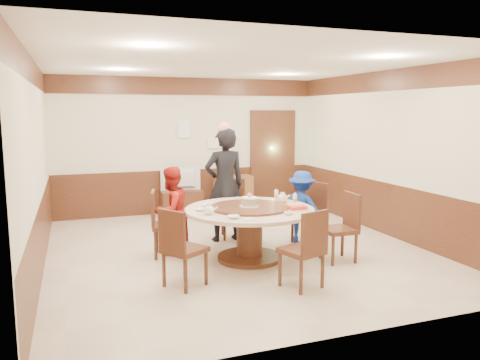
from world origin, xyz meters
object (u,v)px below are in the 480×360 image
object	(u,v)px
person_red	(171,211)
shrimp_platter	(297,209)
person_standing	(225,185)
thermos	(230,167)
television	(181,179)
banquet_table	(249,223)
person_blue	(302,208)
birthday_cake	(249,202)
side_cabinet	(233,193)
tv_stand	(181,202)

from	to	relation	value
person_red	shrimp_platter	world-z (taller)	person_red
person_standing	thermos	world-z (taller)	person_standing
person_standing	television	bearing A→B (deg)	-85.48
banquet_table	thermos	size ratio (longest dim) A/B	4.82
banquet_table	person_blue	bearing A→B (deg)	22.93
person_standing	birthday_cake	xyz separation A→B (m)	(0.01, -1.11, -0.08)
person_blue	television	distance (m)	3.12
person_red	thermos	size ratio (longest dim) A/B	3.44
shrimp_platter	side_cabinet	distance (m)	3.70
person_red	person_blue	xyz separation A→B (m)	(2.05, -0.22, -0.06)
shrimp_platter	side_cabinet	xyz separation A→B (m)	(0.31, 3.67, -0.40)
banquet_table	thermos	world-z (taller)	thermos
tv_stand	television	xyz separation A→B (m)	(0.00, 0.00, 0.49)
television	person_standing	bearing A→B (deg)	103.48
person_standing	person_blue	world-z (taller)	person_standing
person_standing	person_blue	distance (m)	1.30
birthday_cake	television	xyz separation A→B (m)	(-0.25, 3.28, -0.11)
person_standing	person_red	distance (m)	1.10
banquet_table	tv_stand	world-z (taller)	banquet_table
side_cabinet	thermos	xyz separation A→B (m)	(-0.07, 0.00, 0.56)
person_red	thermos	bearing A→B (deg)	-160.79
birthday_cake	tv_stand	world-z (taller)	birthday_cake
shrimp_platter	television	distance (m)	3.73
shrimp_platter	banquet_table	bearing A→B (deg)	147.00
person_red	shrimp_platter	distance (m)	1.88
person_standing	thermos	distance (m)	2.35
banquet_table	person_red	world-z (taller)	person_red
banquet_table	shrimp_platter	bearing A→B (deg)	-33.00
person_red	shrimp_platter	bearing A→B (deg)	109.98
person_red	thermos	distance (m)	3.20
person_red	person_blue	bearing A→B (deg)	137.45
shrimp_platter	television	bearing A→B (deg)	102.78
banquet_table	person_red	distance (m)	1.20
birthday_cake	shrimp_platter	bearing A→B (deg)	-31.94
banquet_table	tv_stand	size ratio (longest dim) A/B	2.15
person_blue	television	xyz separation A→B (m)	(-1.31, 2.82, 0.14)
person_blue	birthday_cake	distance (m)	1.18
thermos	tv_stand	bearing A→B (deg)	-178.39
birthday_cake	side_cabinet	bearing A→B (deg)	74.98
side_cabinet	banquet_table	bearing A→B (deg)	-104.97
person_standing	side_cabinet	size ratio (longest dim) A/B	2.31
tv_stand	thermos	world-z (taller)	thermos
banquet_table	person_standing	size ratio (longest dim) A/B	0.99
banquet_table	person_blue	xyz separation A→B (m)	(1.06, 0.45, 0.06)
person_red	birthday_cake	xyz separation A→B (m)	(0.99, -0.68, 0.19)
birthday_cake	shrimp_platter	size ratio (longest dim) A/B	0.94
person_standing	shrimp_platter	xyz separation A→B (m)	(0.58, -1.47, -0.15)
banquet_table	person_standing	bearing A→B (deg)	90.78
person_blue	tv_stand	world-z (taller)	person_blue
tv_stand	person_red	bearing A→B (deg)	-105.73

